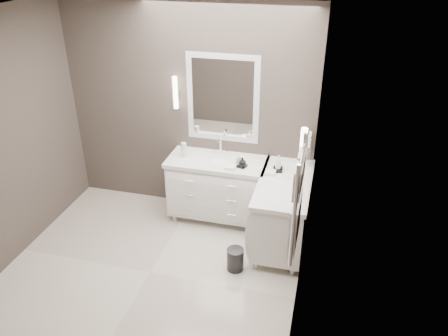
% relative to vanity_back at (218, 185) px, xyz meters
% --- Properties ---
extents(floor, '(3.20, 3.00, 0.01)m').
position_rel_vanity_back_xyz_m(floor, '(-0.45, -1.23, -0.49)').
color(floor, beige).
rests_on(floor, ground).
extents(ceiling, '(3.20, 3.00, 0.01)m').
position_rel_vanity_back_xyz_m(ceiling, '(-0.45, -1.23, 2.22)').
color(ceiling, white).
rests_on(ceiling, wall_back).
extents(wall_back, '(3.20, 0.01, 2.70)m').
position_rel_vanity_back_xyz_m(wall_back, '(-0.45, 0.28, 0.86)').
color(wall_back, '#443B36').
rests_on(wall_back, floor).
extents(wall_front, '(3.20, 0.01, 2.70)m').
position_rel_vanity_back_xyz_m(wall_front, '(-0.45, -2.73, 0.86)').
color(wall_front, '#443B36').
rests_on(wall_front, floor).
extents(wall_right, '(0.01, 3.00, 2.70)m').
position_rel_vanity_back_xyz_m(wall_right, '(1.15, -1.23, 0.86)').
color(wall_right, '#443B36').
rests_on(wall_right, floor).
extents(vanity_back, '(1.24, 0.59, 0.97)m').
position_rel_vanity_back_xyz_m(vanity_back, '(0.00, 0.00, 0.00)').
color(vanity_back, white).
rests_on(vanity_back, floor).
extents(vanity_right, '(0.59, 1.24, 0.97)m').
position_rel_vanity_back_xyz_m(vanity_right, '(0.88, -0.33, 0.00)').
color(vanity_right, white).
rests_on(vanity_right, floor).
extents(mirror_back, '(0.90, 0.02, 1.10)m').
position_rel_vanity_back_xyz_m(mirror_back, '(-0.00, 0.26, 1.06)').
color(mirror_back, white).
rests_on(mirror_back, wall_back).
extents(mirror_right, '(0.02, 0.90, 1.10)m').
position_rel_vanity_back_xyz_m(mirror_right, '(1.14, -0.43, 1.06)').
color(mirror_right, white).
rests_on(mirror_right, wall_right).
extents(sconce_back, '(0.06, 0.06, 0.40)m').
position_rel_vanity_back_xyz_m(sconce_back, '(-0.58, 0.20, 1.11)').
color(sconce_back, white).
rests_on(sconce_back, wall_back).
extents(sconce_right, '(0.06, 0.06, 0.40)m').
position_rel_vanity_back_xyz_m(sconce_right, '(1.08, -1.01, 1.11)').
color(sconce_right, white).
rests_on(sconce_right, wall_right).
extents(towel_bar_corner, '(0.03, 0.22, 0.30)m').
position_rel_vanity_back_xyz_m(towel_bar_corner, '(1.09, 0.13, 0.63)').
color(towel_bar_corner, white).
rests_on(towel_bar_corner, wall_right).
extents(towel_ladder, '(0.06, 0.58, 0.90)m').
position_rel_vanity_back_xyz_m(towel_ladder, '(1.10, -1.63, 0.91)').
color(towel_ladder, white).
rests_on(towel_ladder, wall_right).
extents(waste_bin, '(0.20, 0.20, 0.26)m').
position_rel_vanity_back_xyz_m(waste_bin, '(0.45, -0.93, -0.35)').
color(waste_bin, black).
rests_on(waste_bin, floor).
extents(amenity_tray_back, '(0.17, 0.14, 0.02)m').
position_rel_vanity_back_xyz_m(amenity_tray_back, '(0.31, -0.10, 0.38)').
color(amenity_tray_back, black).
rests_on(amenity_tray_back, vanity_back).
extents(amenity_tray_right, '(0.13, 0.16, 0.02)m').
position_rel_vanity_back_xyz_m(amenity_tray_right, '(0.76, -0.08, 0.38)').
color(amenity_tray_right, black).
rests_on(amenity_tray_right, vanity_right).
extents(water_bottle, '(0.09, 0.09, 0.19)m').
position_rel_vanity_back_xyz_m(water_bottle, '(-0.43, -0.02, 0.46)').
color(water_bottle, silver).
rests_on(water_bottle, vanity_back).
extents(soap_bottle_a, '(0.08, 0.08, 0.15)m').
position_rel_vanity_back_xyz_m(soap_bottle_a, '(0.28, -0.08, 0.46)').
color(soap_bottle_a, white).
rests_on(soap_bottle_a, amenity_tray_back).
extents(soap_bottle_b, '(0.11, 0.11, 0.11)m').
position_rel_vanity_back_xyz_m(soap_bottle_b, '(0.34, -0.13, 0.44)').
color(soap_bottle_b, black).
rests_on(soap_bottle_b, amenity_tray_back).
extents(soap_bottle_c, '(0.08, 0.08, 0.17)m').
position_rel_vanity_back_xyz_m(soap_bottle_c, '(0.76, -0.08, 0.47)').
color(soap_bottle_c, white).
rests_on(soap_bottle_c, amenity_tray_right).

